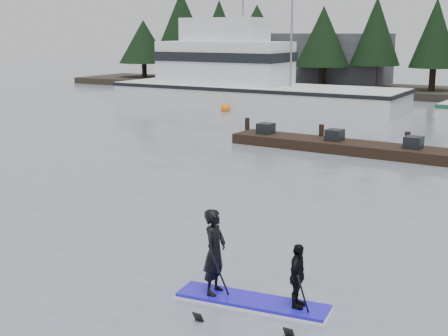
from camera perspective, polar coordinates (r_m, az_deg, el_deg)
The scene contains 8 objects.
ground at distance 14.74m, azimuth -11.46°, elevation -8.60°, with size 160.00×160.00×0.00m, color slate.
far_shore at distance 53.41m, azimuth 19.11°, elevation 6.46°, with size 70.00×8.00×0.60m, color #2D281E.
treeline at distance 53.44m, azimuth 19.09°, elevation 6.14°, with size 60.00×4.00×8.00m, color black, non-canonical shape.
waterfront_building at distance 59.15m, azimuth 5.98°, elevation 9.72°, with size 18.00×6.00×5.00m, color #4C4C51.
fishing_boat_large at distance 44.47m, azimuth 2.12°, elevation 6.82°, with size 20.70×6.09×11.29m.
floating_dock at distance 27.54m, azimuth 13.88°, elevation 1.60°, with size 13.63×1.82×0.45m, color black.
buoy_a at distance 41.64m, azimuth 0.12°, elevation 5.22°, with size 0.63×0.63×0.63m, color orange.
paddleboard_duo at distance 12.26m, azimuth 2.11°, elevation -9.35°, with size 3.07×1.26×2.31m.
Camera 1 is at (9.04, -10.41, 5.23)m, focal length 50.00 mm.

